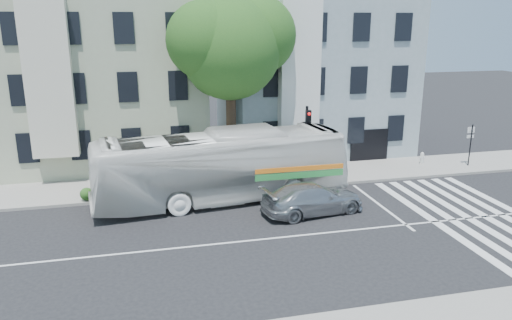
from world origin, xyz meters
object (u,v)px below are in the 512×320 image
object	(u,v)px
bus	(222,166)
sedan	(313,198)
fire_hydrant	(422,158)
traffic_signal	(307,134)

from	to	relation	value
bus	sedan	bearing A→B (deg)	-132.02
bus	fire_hydrant	world-z (taller)	bus
bus	traffic_signal	xyz separation A→B (m)	(5.12, 1.60, 1.04)
bus	traffic_signal	size ratio (longest dim) A/B	2.95
bus	sedan	xyz separation A→B (m)	(3.96, -2.80, -1.09)
bus	fire_hydrant	size ratio (longest dim) A/B	17.78
sedan	fire_hydrant	size ratio (longest dim) A/B	6.87
fire_hydrant	sedan	bearing A→B (deg)	-147.68
sedan	traffic_signal	bearing A→B (deg)	-23.51
bus	sedan	distance (m)	4.97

